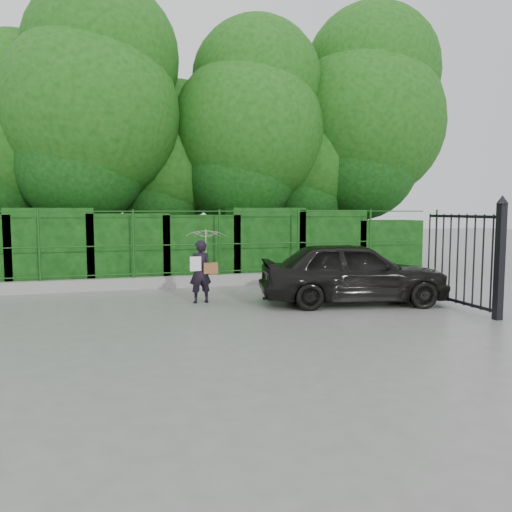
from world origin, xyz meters
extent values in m
plane|color=gray|center=(0.00, 0.00, 0.00)|extent=(80.00, 80.00, 0.00)
cube|color=#9E9E99|center=(0.00, 4.50, 0.15)|extent=(14.00, 0.25, 0.30)
cylinder|color=#184A15|center=(-4.20, 4.50, 1.20)|extent=(0.06, 0.06, 1.80)
cylinder|color=#184A15|center=(-1.90, 4.50, 1.20)|extent=(0.06, 0.06, 1.80)
cylinder|color=#184A15|center=(0.40, 4.50, 1.20)|extent=(0.06, 0.06, 1.80)
cylinder|color=#184A15|center=(2.70, 4.50, 1.20)|extent=(0.06, 0.06, 1.80)
cylinder|color=#184A15|center=(5.00, 4.50, 1.20)|extent=(0.06, 0.06, 1.80)
cylinder|color=#184A15|center=(7.30, 4.50, 1.20)|extent=(0.06, 0.06, 1.80)
cylinder|color=#184A15|center=(0.00, 4.50, 0.40)|extent=(13.60, 0.03, 0.03)
cylinder|color=#184A15|center=(0.00, 4.50, 1.15)|extent=(13.60, 0.03, 0.03)
cylinder|color=#184A15|center=(0.00, 4.50, 2.05)|extent=(13.60, 0.03, 0.03)
cube|color=black|center=(-4.00, 5.50, 1.07)|extent=(2.20, 1.20, 2.14)
cube|color=black|center=(-2.00, 5.50, 0.99)|extent=(2.20, 1.20, 1.99)
cube|color=black|center=(0.00, 5.50, 0.97)|extent=(2.20, 1.20, 1.94)
cube|color=black|center=(2.00, 5.50, 1.08)|extent=(2.20, 1.20, 2.15)
cube|color=black|center=(4.00, 5.50, 1.04)|extent=(2.20, 1.20, 2.09)
cube|color=black|center=(6.00, 5.50, 0.88)|extent=(2.20, 1.20, 1.75)
cylinder|color=black|center=(-5.50, 8.00, 1.88)|extent=(0.36, 0.36, 3.75)
sphere|color=#14470F|center=(-5.50, 8.00, 4.12)|extent=(4.50, 4.50, 4.50)
cylinder|color=black|center=(-3.00, 7.20, 2.25)|extent=(0.36, 0.36, 4.50)
sphere|color=#14470F|center=(-3.00, 7.20, 4.95)|extent=(5.40, 5.40, 5.40)
cylinder|color=black|center=(-0.50, 8.50, 1.62)|extent=(0.36, 0.36, 3.25)
sphere|color=#14470F|center=(-0.50, 8.50, 3.58)|extent=(3.90, 3.90, 3.90)
cylinder|color=black|center=(2.00, 7.50, 2.12)|extent=(0.36, 0.36, 4.25)
sphere|color=#14470F|center=(2.00, 7.50, 4.68)|extent=(5.10, 5.10, 5.10)
cylinder|color=black|center=(4.50, 8.20, 1.75)|extent=(0.36, 0.36, 3.50)
sphere|color=#14470F|center=(4.50, 8.20, 3.85)|extent=(4.20, 4.20, 4.20)
cylinder|color=black|center=(6.50, 7.80, 2.38)|extent=(0.36, 0.36, 4.75)
sphere|color=#14470F|center=(6.50, 7.80, 5.23)|extent=(5.70, 5.70, 5.70)
cube|color=black|center=(4.60, -1.20, 1.10)|extent=(0.14, 0.14, 2.20)
cone|color=black|center=(4.60, -1.20, 2.28)|extent=(0.22, 0.22, 0.16)
cube|color=black|center=(4.60, -0.05, 0.15)|extent=(0.05, 2.00, 0.06)
cube|color=black|center=(4.60, -0.05, 1.95)|extent=(0.05, 2.00, 0.06)
cylinder|color=black|center=(4.60, -1.00, 1.05)|extent=(0.04, 0.04, 1.90)
cylinder|color=black|center=(4.60, -0.75, 1.05)|extent=(0.04, 0.04, 1.90)
cylinder|color=black|center=(4.60, -0.50, 1.05)|extent=(0.04, 0.04, 1.90)
cylinder|color=black|center=(4.60, -0.25, 1.05)|extent=(0.04, 0.04, 1.90)
cylinder|color=black|center=(4.60, 0.00, 1.05)|extent=(0.04, 0.04, 1.90)
cylinder|color=black|center=(4.60, 0.25, 1.05)|extent=(0.04, 0.04, 1.90)
cylinder|color=black|center=(4.60, 0.50, 1.05)|extent=(0.04, 0.04, 1.90)
cylinder|color=black|center=(4.60, 0.75, 1.05)|extent=(0.04, 0.04, 1.90)
cylinder|color=black|center=(4.60, 1.00, 1.05)|extent=(0.04, 0.04, 1.90)
imported|color=black|center=(-0.55, 2.07, 0.71)|extent=(0.56, 0.40, 1.41)
imported|color=#FFCFDF|center=(-0.40, 2.12, 1.25)|extent=(0.92, 0.94, 0.85)
cube|color=brown|center=(-0.33, 1.99, 0.79)|extent=(0.32, 0.15, 0.24)
cube|color=white|center=(-0.67, 1.95, 0.90)|extent=(0.25, 0.02, 0.32)
imported|color=black|center=(2.71, 1.09, 0.70)|extent=(4.36, 2.38, 1.41)
camera|label=1|loc=(-2.38, -8.93, 2.08)|focal=35.00mm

